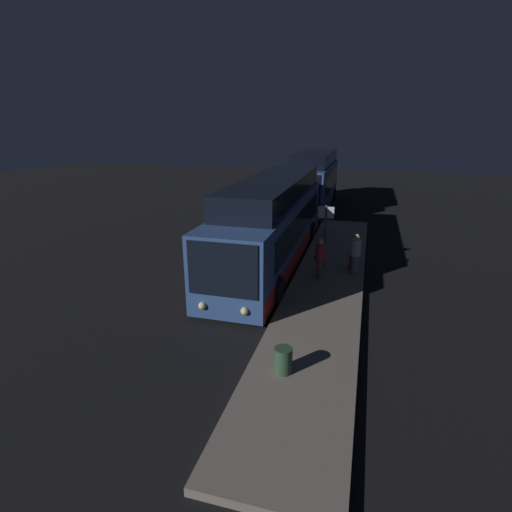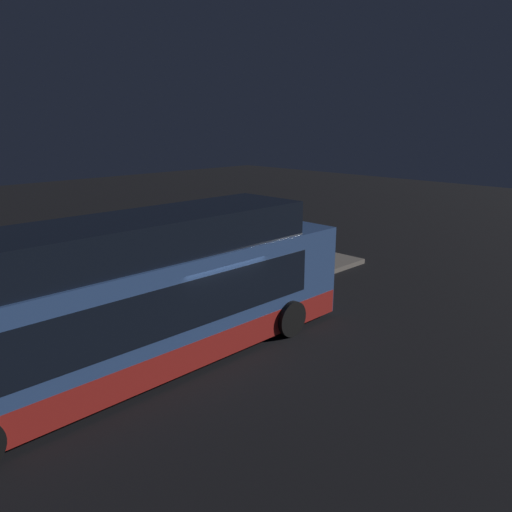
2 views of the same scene
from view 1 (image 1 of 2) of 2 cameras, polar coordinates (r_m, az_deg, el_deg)
The scene contains 9 objects.
ground at distance 16.24m, azimuth -0.14°, elevation -2.96°, with size 80.00×80.00×0.00m, color black.
platform at distance 15.72m, azimuth 10.22°, elevation -3.65°, with size 20.00×2.66×0.19m.
bus_lead at distance 17.57m, azimuth 2.37°, elevation 4.36°, with size 12.56×2.77×3.71m.
bus_second at distance 30.00m, azimuth 8.18°, elevation 10.33°, with size 10.23×2.89×3.92m.
passenger_boarding at distance 16.33m, azimuth 14.01°, elevation 0.51°, with size 0.40×0.56×1.61m.
passenger_waiting at distance 15.55m, azimuth 9.09°, elevation -0.15°, with size 0.40×0.57×1.57m.
suitcase at distance 16.98m, azimuth 13.55°, elevation -0.82°, with size 0.43×0.25×0.81m.
sign_post at distance 16.45m, azimuth 9.86°, elevation 3.73°, with size 0.10×0.63×2.63m.
trash_bin at distance 9.95m, azimuth 3.91°, elevation -14.63°, with size 0.44×0.44×0.65m.
Camera 1 is at (14.54, 4.12, 5.96)m, focal length 28.00 mm.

